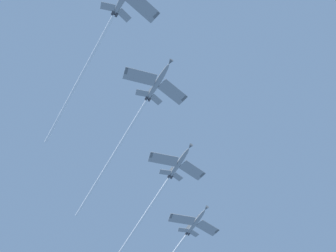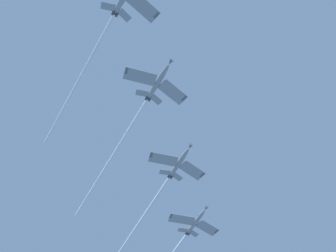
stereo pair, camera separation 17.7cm
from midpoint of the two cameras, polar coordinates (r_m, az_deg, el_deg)
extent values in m
cube|color=gray|center=(115.33, -3.26, 15.02)|extent=(9.62, 5.79, 1.00)
cube|color=#595E60|center=(116.43, -1.53, 14.00)|extent=(1.14, 1.90, 0.52)
cube|color=gray|center=(115.89, -5.65, 13.94)|extent=(3.88, 2.46, 0.56)
cube|color=gray|center=(115.16, -7.72, 14.92)|extent=(3.76, 3.86, 0.56)
cube|color=#595E60|center=(116.78, -6.65, 14.73)|extent=(1.60, 2.67, 3.26)
cylinder|color=#38383D|center=(115.70, -6.66, 13.99)|extent=(1.26, 1.40, 1.00)
cylinder|color=#38383D|center=(115.56, -7.07, 14.18)|extent=(1.26, 1.40, 1.00)
cylinder|color=white|center=(123.50, -11.57, 5.41)|extent=(21.49, 37.55, 10.48)
ellipsoid|color=gray|center=(124.30, -1.32, 5.66)|extent=(7.25, 11.20, 4.41)
cone|color=#595E60|center=(122.33, 0.26, 8.19)|extent=(1.95, 2.21, 1.57)
ellipsoid|color=black|center=(124.19, -0.87, 6.56)|extent=(2.31, 3.05, 1.59)
cube|color=gray|center=(126.19, 0.58, 4.35)|extent=(9.61, 5.78, 1.12)
cube|color=#595E60|center=(127.85, 2.06, 3.53)|extent=(1.14, 1.89, 0.58)
cube|color=gray|center=(122.96, -3.64, 6.34)|extent=(8.97, 8.74, 1.12)
cube|color=#595E60|center=(122.14, -5.41, 7.04)|extent=(1.72, 1.77, 0.58)
cube|color=gray|center=(126.69, -1.56, 3.41)|extent=(3.88, 2.45, 0.62)
cube|color=gray|center=(125.32, -3.36, 4.24)|extent=(3.75, 3.85, 0.62)
cube|color=#595E60|center=(127.15, -2.48, 4.18)|extent=(1.65, 2.74, 3.32)
cylinder|color=#38383D|center=(126.32, -2.45, 3.43)|extent=(1.27, 1.41, 1.03)
cylinder|color=#38383D|center=(126.05, -2.81, 3.59)|extent=(1.27, 1.41, 1.03)
cylinder|color=white|center=(136.65, -7.56, -4.52)|extent=(23.29, 40.63, 13.03)
ellipsoid|color=gray|center=(139.48, 1.40, -4.74)|extent=(7.45, 11.10, 4.41)
cone|color=#595E60|center=(136.64, 2.80, -2.65)|extent=(1.98, 2.21, 1.57)
ellipsoid|color=black|center=(139.05, 1.80, -3.96)|extent=(2.35, 3.04, 1.59)
cube|color=gray|center=(141.96, 3.08, -5.72)|extent=(9.63, 5.95, 1.12)
cube|color=#595E60|center=(144.00, 4.39, -6.30)|extent=(1.18, 1.90, 0.58)
cube|color=gray|center=(137.72, -0.65, -4.28)|extent=(8.89, 8.83, 1.12)
cube|color=#595E60|center=(136.50, -2.21, -3.76)|extent=(1.74, 1.75, 0.58)
cube|color=gray|center=(142.68, 1.18, -6.54)|extent=(3.90, 2.52, 0.62)
cube|color=gray|center=(140.89, -0.41, -5.95)|extent=(3.72, 3.88, 0.62)
cube|color=#595E60|center=(142.78, 0.35, -5.85)|extent=(1.70, 2.71, 3.32)
cylinder|color=#38383D|center=(142.25, 0.39, -6.57)|extent=(1.28, 1.42, 1.03)
cylinder|color=#38383D|center=(141.89, 0.08, -6.45)|extent=(1.28, 1.42, 1.03)
cylinder|color=white|center=(152.29, -3.43, -11.84)|extent=(19.72, 32.61, 10.72)
ellipsoid|color=gray|center=(157.70, 3.55, -12.18)|extent=(7.47, 11.09, 4.38)
cone|color=#595E60|center=(154.32, 4.85, -10.47)|extent=(1.98, 2.21, 1.57)
ellipsoid|color=black|center=(157.05, 3.91, -11.50)|extent=(2.36, 3.04, 1.59)
cube|color=gray|center=(160.60, 5.04, -12.90)|extent=(9.63, 5.96, 1.11)
cube|color=#595E60|center=(162.91, 6.20, -13.32)|extent=(1.18, 1.90, 0.58)
cube|color=gray|center=(155.63, 1.73, -11.87)|extent=(8.88, 8.84, 1.11)
cube|color=#595E60|center=(154.11, 0.34, -11.49)|extent=(1.74, 1.75, 0.58)
cube|color=gray|center=(161.43, 3.32, -13.61)|extent=(3.90, 2.53, 0.62)
cube|color=gray|center=(159.32, 1.90, -13.18)|extent=(3.72, 3.88, 0.62)
cube|color=#595E60|center=(161.23, 2.57, -13.01)|extent=(1.70, 2.70, 3.32)
cylinder|color=#38383D|center=(160.93, 2.61, -13.66)|extent=(1.29, 1.42, 1.03)
cylinder|color=#38383D|center=(160.52, 2.33, -13.57)|extent=(1.29, 1.42, 1.03)
camera|label=1|loc=(0.09, 89.96, -0.04)|focal=47.56mm
camera|label=2|loc=(0.09, -90.04, 0.04)|focal=47.56mm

